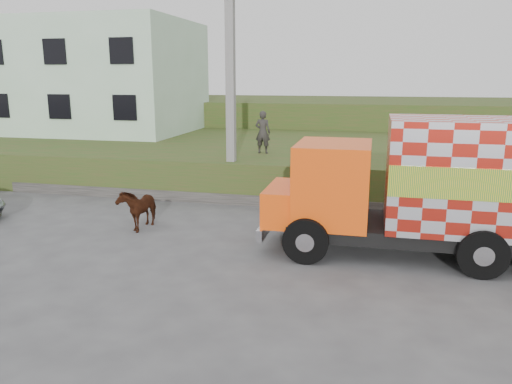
% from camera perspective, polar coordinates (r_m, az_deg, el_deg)
% --- Properties ---
extents(ground, '(120.00, 120.00, 0.00)m').
position_cam_1_polar(ground, '(14.23, -4.01, -5.63)').
color(ground, '#474749').
rests_on(ground, ground).
extents(embankment, '(40.00, 12.00, 1.50)m').
position_cam_1_polar(embankment, '(23.52, 3.20, 3.77)').
color(embankment, '#2D551C').
rests_on(embankment, ground).
extents(embankment_far, '(40.00, 12.00, 3.00)m').
position_cam_1_polar(embankment_far, '(35.22, 6.71, 8.05)').
color(embankment_far, '#2D551C').
rests_on(embankment_far, ground).
extents(retaining_strip, '(16.00, 0.50, 0.40)m').
position_cam_1_polar(retaining_strip, '(18.61, -6.08, -0.51)').
color(retaining_strip, '#595651').
rests_on(retaining_strip, ground).
extents(building, '(10.00, 8.00, 6.00)m').
position_cam_1_polar(building, '(29.91, -17.33, 12.43)').
color(building, silver).
rests_on(building, embankment).
extents(utility_pole, '(1.20, 0.30, 8.00)m').
position_cam_1_polar(utility_pole, '(18.17, -2.91, 11.56)').
color(utility_pole, gray).
rests_on(utility_pole, ground).
extents(cargo_truck, '(7.99, 2.78, 3.56)m').
position_cam_1_polar(cargo_truck, '(13.36, 20.40, 0.49)').
color(cargo_truck, black).
rests_on(cargo_truck, ground).
extents(cow, '(0.76, 1.55, 1.28)m').
position_cam_1_polar(cow, '(15.67, -13.28, -1.73)').
color(cow, black).
rests_on(cow, ground).
extents(pedestrian, '(0.65, 0.45, 1.71)m').
position_cam_1_polar(pedestrian, '(20.23, 0.78, 6.86)').
color(pedestrian, '#2E2B29').
rests_on(pedestrian, embankment).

